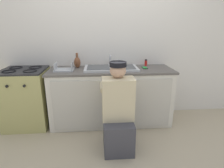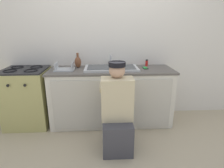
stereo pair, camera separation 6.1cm
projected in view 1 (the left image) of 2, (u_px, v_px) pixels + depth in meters
name	position (u px, v px, depth m)	size (l,w,h in m)	color
ground_plane	(113.00, 130.00, 2.81)	(12.00, 12.00, 0.00)	tan
back_wall	(109.00, 42.00, 3.05)	(6.00, 0.10, 2.50)	silver
counter_cabinet	(111.00, 97.00, 2.96)	(1.84, 0.62, 0.84)	silver
countertop	(111.00, 70.00, 2.84)	(1.88, 0.62, 0.03)	#5B5651
sink_double_basin	(111.00, 68.00, 2.83)	(0.80, 0.44, 0.19)	silver
stove_range	(27.00, 98.00, 2.86)	(0.64, 0.62, 0.90)	tan
plumber_person	(118.00, 115.00, 2.29)	(0.42, 0.61, 1.10)	#3F3F47
spice_bottle_red	(146.00, 63.00, 3.06)	(0.04, 0.04, 0.10)	red
vase_decorative	(77.00, 62.00, 2.90)	(0.10, 0.10, 0.23)	brown
cell_phone	(145.00, 68.00, 2.89)	(0.07, 0.14, 0.01)	black
dish_rack_tray	(64.00, 69.00, 2.74)	(0.28, 0.22, 0.11)	#B2B7BC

